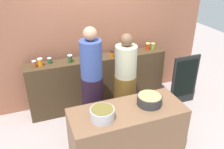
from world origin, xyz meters
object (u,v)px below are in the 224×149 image
Objects in this scene: preserve_jar_9 at (148,46)px; preserve_jar_7 at (119,49)px; preserve_jar_4 at (86,57)px; cooking_pot_left at (102,114)px; preserve_jar_10 at (153,46)px; cook_with_tongs at (92,86)px; chalkboard_sign at (185,80)px; preserve_jar_3 at (70,59)px; preserve_jar_0 at (34,64)px; preserve_jar_6 at (112,54)px; cooking_pot_center at (149,100)px; preserve_jar_2 at (50,61)px; preserve_jar_5 at (94,54)px; preserve_jar_1 at (40,62)px; preserve_jar_8 at (135,50)px; cook_in_cap at (125,83)px.

preserve_jar_7 is at bearing 175.64° from preserve_jar_9.
preserve_jar_4 reaches higher than cooking_pot_left.
preserve_jar_9 is at bearing 4.04° from preserve_jar_4.
preserve_jar_4 is at bearing -176.92° from preserve_jar_10.
chalkboard_sign is (1.94, 0.11, -0.32)m from cook_with_tongs.
preserve_jar_9 is at bearing -4.36° from preserve_jar_7.
cooking_pot_left is (0.12, -1.44, -0.24)m from preserve_jar_3.
preserve_jar_0 is 0.84× the size of preserve_jar_9.
preserve_jar_10 is at bearing -5.01° from preserve_jar_7.
cooking_pot_left is (0.74, -1.45, -0.23)m from preserve_jar_0.
preserve_jar_10 is at bearing -8.64° from preserve_jar_9.
preserve_jar_9 is at bearing 2.21° from preserve_jar_3.
preserve_jar_6 reaches higher than cooking_pot_center.
preserve_jar_2 is at bearing 179.29° from preserve_jar_9.
preserve_jar_5 is 1.01× the size of preserve_jar_6.
preserve_jar_10 is (2.22, 0.01, -0.01)m from preserve_jar_1.
preserve_jar_4 is at bearing 83.17° from cooking_pot_left.
preserve_jar_10 is 2.18m from cooking_pot_left.
preserve_jar_1 reaches higher than preserve_jar_6.
preserve_jar_7 is at bearing 32.79° from preserve_jar_6.
preserve_jar_4 is 0.65m from cook_with_tongs.
cooking_pot_left is 2.26m from chalkboard_sign.
preserve_jar_8 is 0.36× the size of cooking_pot_center.
preserve_jar_2 is 0.89× the size of preserve_jar_5.
preserve_jar_6 is at bearing 94.54° from cooking_pot_center.
chalkboard_sign is at bearing -45.36° from preserve_jar_9.
preserve_jar_3 is 1.08× the size of preserve_jar_4.
preserve_jar_5 is 0.86× the size of preserve_jar_8.
preserve_jar_7 is 0.78m from cook_in_cap.
cook_with_tongs is at bearing -96.77° from preserve_jar_4.
preserve_jar_1 is 0.13× the size of chalkboard_sign.
preserve_jar_9 is (0.31, 0.06, 0.00)m from preserve_jar_8.
chalkboard_sign is (0.46, -0.56, -0.58)m from preserve_jar_10.
cook_with_tongs reaches higher than preserve_jar_2.
preserve_jar_1 reaches higher than preserve_jar_10.
preserve_jar_10 is (2.05, -0.04, 0.01)m from preserve_jar_2.
chalkboard_sign is at bearing -30.33° from preserve_jar_8.
chalkboard_sign is at bearing -11.47° from preserve_jar_1.
cooking_pot_center is 0.99m from cook_with_tongs.
preserve_jar_1 is 2.22m from preserve_jar_10.
preserve_jar_8 is 0.13× the size of chalkboard_sign.
preserve_jar_8 reaches higher than cooking_pot_center.
preserve_jar_8 is 1.42m from cooking_pot_center.
preserve_jar_0 is at bearing 178.04° from preserve_jar_6.
preserve_jar_2 is 0.06× the size of cook_in_cap.
preserve_jar_4 is 0.07× the size of cook_with_tongs.
preserve_jar_2 is 1.91m from cooking_pot_center.
preserve_jar_3 is at bearing 109.64° from cook_with_tongs.
preserve_jar_9 is 2.11m from cooking_pot_left.
preserve_jar_7 is at bearing 0.91° from preserve_jar_2.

